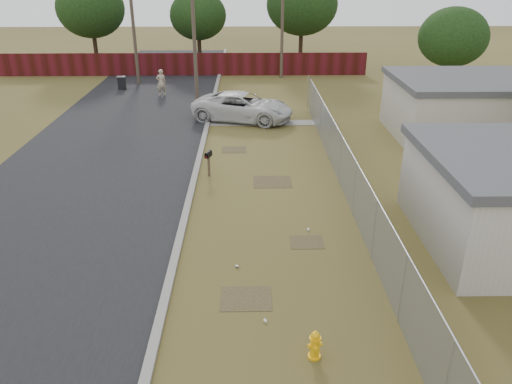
{
  "coord_description": "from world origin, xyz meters",
  "views": [
    {
      "loc": [
        -0.72,
        -16.17,
        8.34
      ],
      "look_at": [
        -0.45,
        -0.4,
        1.1
      ],
      "focal_mm": 35.0,
      "sensor_mm": 36.0,
      "label": 1
    }
  ],
  "objects_px": {
    "pedestrian": "(161,82)",
    "pickup_truck": "(243,107)",
    "mailbox": "(208,157)",
    "trash_bin": "(122,83)",
    "fire_hydrant": "(315,345)"
  },
  "relations": [
    {
      "from": "mailbox",
      "to": "pedestrian",
      "type": "bearing_deg",
      "value": 106.31
    },
    {
      "from": "trash_bin",
      "to": "pedestrian",
      "type": "bearing_deg",
      "value": -30.91
    },
    {
      "from": "fire_hydrant",
      "to": "pickup_truck",
      "type": "xyz_separation_m",
      "value": [
        -1.78,
        19.35,
        0.44
      ]
    },
    {
      "from": "pickup_truck",
      "to": "mailbox",
      "type": "bearing_deg",
      "value": -172.67
    },
    {
      "from": "mailbox",
      "to": "pedestrian",
      "type": "xyz_separation_m",
      "value": [
        -4.26,
        14.55,
        0.01
      ]
    },
    {
      "from": "mailbox",
      "to": "trash_bin",
      "type": "bearing_deg",
      "value": 114.34
    },
    {
      "from": "pedestrian",
      "to": "pickup_truck",
      "type": "bearing_deg",
      "value": 115.83
    },
    {
      "from": "mailbox",
      "to": "pickup_truck",
      "type": "bearing_deg",
      "value": 80.5
    },
    {
      "from": "fire_hydrant",
      "to": "pickup_truck",
      "type": "bearing_deg",
      "value": 95.26
    },
    {
      "from": "pedestrian",
      "to": "trash_bin",
      "type": "relative_size",
      "value": 1.94
    },
    {
      "from": "trash_bin",
      "to": "mailbox",
      "type": "bearing_deg",
      "value": -65.66
    },
    {
      "from": "mailbox",
      "to": "trash_bin",
      "type": "distance_m",
      "value": 18.07
    },
    {
      "from": "fire_hydrant",
      "to": "pedestrian",
      "type": "xyz_separation_m",
      "value": [
        -7.44,
        25.51,
        0.54
      ]
    },
    {
      "from": "fire_hydrant",
      "to": "pickup_truck",
      "type": "relative_size",
      "value": 0.13
    },
    {
      "from": "pedestrian",
      "to": "fire_hydrant",
      "type": "bearing_deg",
      "value": 89.49
    }
  ]
}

